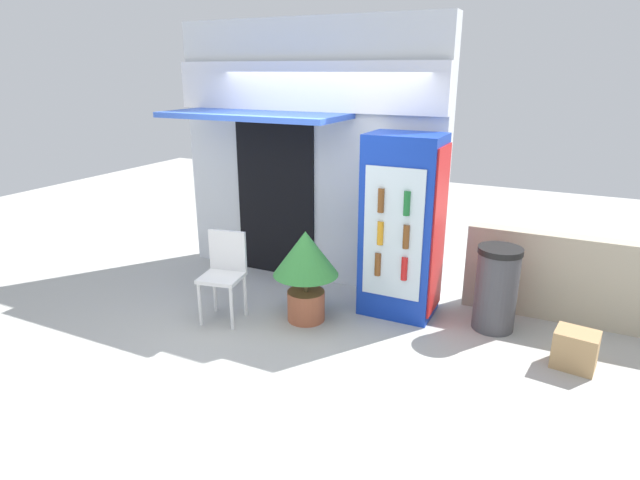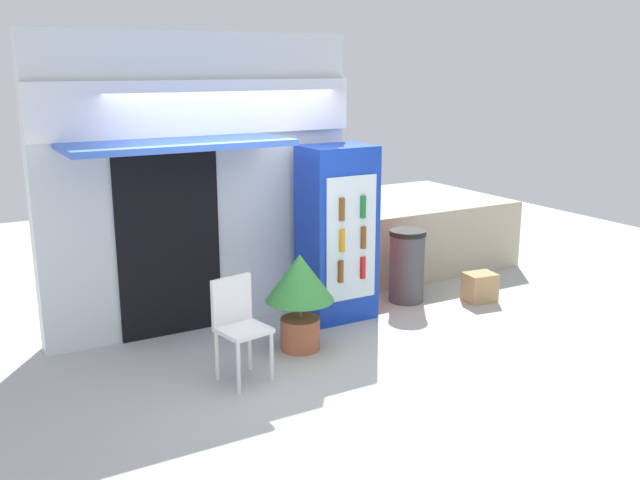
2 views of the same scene
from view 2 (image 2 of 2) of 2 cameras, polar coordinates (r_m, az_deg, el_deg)
name	(u,v)px [view 2 (image 2 of 2)]	position (r m, az deg, el deg)	size (l,w,h in m)	color
ground	(286,365)	(6.80, -2.77, -10.02)	(16.00, 16.00, 0.00)	#B2B2AD
storefront_building	(198,180)	(7.49, -9.81, 4.76)	(3.37, 1.15, 3.09)	silver
drink_cooler	(338,233)	(7.75, 1.45, 0.55)	(0.78, 0.63, 1.93)	#1438B2
plastic_chair	(238,321)	(6.36, -6.62, -6.48)	(0.47, 0.47, 0.93)	white
potted_plant_near_shop	(300,288)	(6.93, -1.64, -3.91)	(0.68, 0.68, 0.98)	#AD5B3D
trash_bin	(407,266)	(8.46, 7.02, -2.07)	(0.43, 0.43, 0.87)	#47474C
stone_boundary_wall	(440,244)	(9.42, 9.68, -0.35)	(2.67, 0.21, 0.93)	#B7AD93
cardboard_box	(480,287)	(8.69, 12.78, -3.73)	(0.36, 0.29, 0.34)	tan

